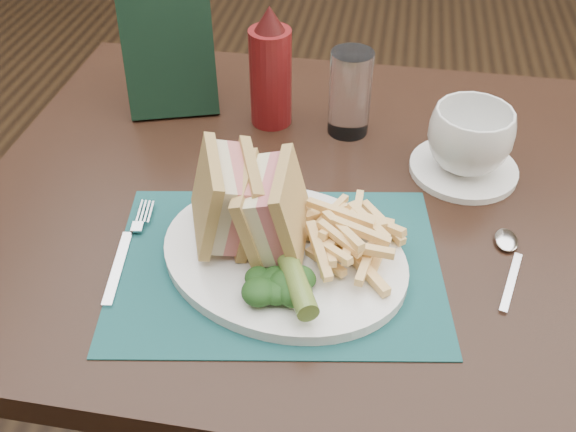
# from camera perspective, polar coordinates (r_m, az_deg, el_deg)

# --- Properties ---
(floor) EXTENTS (7.00, 7.00, 0.00)m
(floor) POSITION_cam_1_polar(r_m,az_deg,el_deg) (1.75, 3.73, -6.78)
(floor) COLOR black
(floor) RESTS_ON ground
(table_main) EXTENTS (0.90, 0.75, 0.75)m
(table_main) POSITION_cam_1_polar(r_m,az_deg,el_deg) (1.15, 1.47, -12.42)
(table_main) COLOR black
(table_main) RESTS_ON ground
(placemat) EXTENTS (0.43, 0.34, 0.00)m
(placemat) POSITION_cam_1_polar(r_m,az_deg,el_deg) (0.76, -0.96, -4.39)
(placemat) COLOR #164849
(placemat) RESTS_ON table_main
(plate) EXTENTS (0.36, 0.32, 0.01)m
(plate) POSITION_cam_1_polar(r_m,az_deg,el_deg) (0.76, -0.38, -3.58)
(plate) COLOR white
(plate) RESTS_ON placemat
(sandwich_half_a) EXTENTS (0.11, 0.13, 0.11)m
(sandwich_half_a) POSITION_cam_1_polar(r_m,az_deg,el_deg) (0.75, -7.21, 1.48)
(sandwich_half_a) COLOR tan
(sandwich_half_a) RESTS_ON plate
(sandwich_half_b) EXTENTS (0.08, 0.11, 0.11)m
(sandwich_half_b) POSITION_cam_1_polar(r_m,az_deg,el_deg) (0.74, -2.92, 0.82)
(sandwich_half_b) COLOR tan
(sandwich_half_b) RESTS_ON plate
(kale_garnish) EXTENTS (0.11, 0.08, 0.03)m
(kale_garnish) POSITION_cam_1_polar(r_m,az_deg,el_deg) (0.71, -1.02, -5.81)
(kale_garnish) COLOR #153613
(kale_garnish) RESTS_ON plate
(pickle_spear) EXTENTS (0.07, 0.12, 0.03)m
(pickle_spear) POSITION_cam_1_polar(r_m,az_deg,el_deg) (0.70, 0.49, -5.18)
(pickle_spear) COLOR #55712B
(pickle_spear) RESTS_ON plate
(fries_pile) EXTENTS (0.18, 0.20, 0.05)m
(fries_pile) POSITION_cam_1_polar(r_m,az_deg,el_deg) (0.75, 5.52, -1.49)
(fries_pile) COLOR #FFD07F
(fries_pile) RESTS_ON plate
(fork) EXTENTS (0.06, 0.17, 0.01)m
(fork) POSITION_cam_1_polar(r_m,az_deg,el_deg) (0.80, -14.17, -2.72)
(fork) COLOR silver
(fork) RESTS_ON placemat
(spoon) EXTENTS (0.07, 0.15, 0.01)m
(spoon) POSITION_cam_1_polar(r_m,az_deg,el_deg) (0.80, 19.10, -4.13)
(spoon) COLOR silver
(spoon) RESTS_ON table_main
(saucer) EXTENTS (0.19, 0.19, 0.01)m
(saucer) POSITION_cam_1_polar(r_m,az_deg,el_deg) (0.94, 15.30, 4.07)
(saucer) COLOR white
(saucer) RESTS_ON table_main
(coffee_cup) EXTENTS (0.15, 0.15, 0.09)m
(coffee_cup) POSITION_cam_1_polar(r_m,az_deg,el_deg) (0.91, 15.85, 6.59)
(coffee_cup) COLOR white
(coffee_cup) RESTS_ON saucer
(drinking_glass) EXTENTS (0.08, 0.08, 0.13)m
(drinking_glass) POSITION_cam_1_polar(r_m,az_deg,el_deg) (0.96, 5.53, 10.81)
(drinking_glass) COLOR white
(drinking_glass) RESTS_ON table_main
(ketchup_bottle) EXTENTS (0.08, 0.08, 0.19)m
(ketchup_bottle) POSITION_cam_1_polar(r_m,az_deg,el_deg) (0.97, -1.57, 13.11)
(ketchup_bottle) COLOR #5E1011
(ketchup_bottle) RESTS_ON table_main
(check_presenter) EXTENTS (0.16, 0.12, 0.22)m
(check_presenter) POSITION_cam_1_polar(r_m,az_deg,el_deg) (1.02, -10.64, 14.87)
(check_presenter) COLOR black
(check_presenter) RESTS_ON table_main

